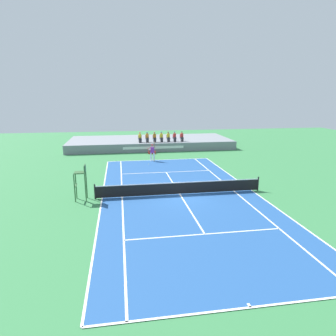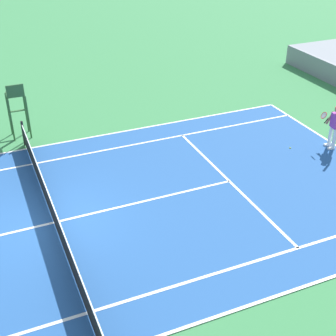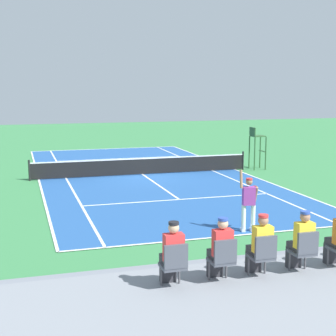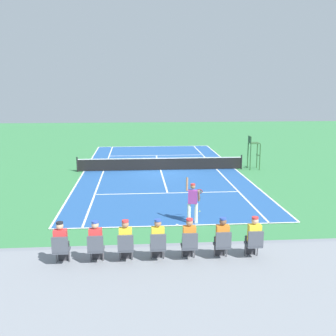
{
  "view_description": "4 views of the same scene",
  "coord_description": "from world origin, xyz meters",
  "px_view_note": "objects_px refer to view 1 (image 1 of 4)",
  "views": [
    {
      "loc": [
        -4.11,
        -19.91,
        6.94
      ],
      "look_at": [
        -0.21,
        4.05,
        1.0
      ],
      "focal_mm": 31.82,
      "sensor_mm": 36.0,
      "label": 1
    },
    {
      "loc": [
        12.73,
        -1.49,
        9.17
      ],
      "look_at": [
        -0.21,
        4.05,
        1.0
      ],
      "focal_mm": 51.01,
      "sensor_mm": 36.0,
      "label": 2
    },
    {
      "loc": [
        6.48,
        26.25,
        4.76
      ],
      "look_at": [
        -0.21,
        4.05,
        1.0
      ],
      "focal_mm": 53.97,
      "sensor_mm": 36.0,
      "label": 3
    },
    {
      "loc": [
        1.74,
        28.56,
        5.99
      ],
      "look_at": [
        -0.21,
        4.05,
        1.0
      ],
      "focal_mm": 43.18,
      "sensor_mm": 36.0,
      "label": 4
    }
  ],
  "objects_px": {
    "spectator_seated_2": "(155,137)",
    "spectator_seated_5": "(175,137)",
    "spectator_seated_0": "(140,138)",
    "spectator_seated_4": "(168,137)",
    "tennis_ball": "(149,164)",
    "umpire_chair": "(81,178)",
    "equipment_bag": "(152,152)",
    "spectator_seated_3": "(161,137)",
    "spectator_seated_1": "(147,137)",
    "spectator_seated_6": "(182,137)",
    "tennis_player": "(152,152)"
  },
  "relations": [
    {
      "from": "spectator_seated_1",
      "to": "spectator_seated_3",
      "type": "xyz_separation_m",
      "value": [
        1.84,
        0.0,
        0.0
      ]
    },
    {
      "from": "spectator_seated_0",
      "to": "tennis_ball",
      "type": "bearing_deg",
      "value": -87.73
    },
    {
      "from": "spectator_seated_6",
      "to": "spectator_seated_0",
      "type": "bearing_deg",
      "value": 180.0
    },
    {
      "from": "spectator_seated_6",
      "to": "spectator_seated_5",
      "type": "bearing_deg",
      "value": 180.0
    },
    {
      "from": "tennis_player",
      "to": "equipment_bag",
      "type": "distance_m",
      "value": 4.16
    },
    {
      "from": "spectator_seated_1",
      "to": "spectator_seated_6",
      "type": "height_order",
      "value": "same"
    },
    {
      "from": "tennis_ball",
      "to": "equipment_bag",
      "type": "relative_size",
      "value": 0.07
    },
    {
      "from": "spectator_seated_3",
      "to": "spectator_seated_2",
      "type": "bearing_deg",
      "value": 180.0
    },
    {
      "from": "umpire_chair",
      "to": "tennis_player",
      "type": "bearing_deg",
      "value": 62.3
    },
    {
      "from": "spectator_seated_6",
      "to": "tennis_player",
      "type": "xyz_separation_m",
      "value": [
        -4.57,
        -6.25,
        -0.72
      ]
    },
    {
      "from": "spectator_seated_0",
      "to": "spectator_seated_4",
      "type": "xyz_separation_m",
      "value": [
        3.66,
        0.0,
        0.0
      ]
    },
    {
      "from": "spectator_seated_1",
      "to": "umpire_chair",
      "type": "distance_m",
      "value": 18.84
    },
    {
      "from": "spectator_seated_2",
      "to": "spectator_seated_5",
      "type": "height_order",
      "value": "same"
    },
    {
      "from": "spectator_seated_4",
      "to": "tennis_player",
      "type": "xyz_separation_m",
      "value": [
        -2.79,
        -6.25,
        -0.72
      ]
    },
    {
      "from": "spectator_seated_0",
      "to": "spectator_seated_5",
      "type": "bearing_deg",
      "value": 0.0
    },
    {
      "from": "spectator_seated_2",
      "to": "equipment_bag",
      "type": "relative_size",
      "value": 1.34
    },
    {
      "from": "spectator_seated_5",
      "to": "umpire_chair",
      "type": "xyz_separation_m",
      "value": [
        -9.69,
        -17.81,
        -0.16
      ]
    },
    {
      "from": "tennis_player",
      "to": "tennis_ball",
      "type": "bearing_deg",
      "value": -109.48
    },
    {
      "from": "spectator_seated_1",
      "to": "equipment_bag",
      "type": "relative_size",
      "value": 1.34
    },
    {
      "from": "spectator_seated_0",
      "to": "spectator_seated_4",
      "type": "bearing_deg",
      "value": 0.0
    },
    {
      "from": "spectator_seated_0",
      "to": "spectator_seated_5",
      "type": "relative_size",
      "value": 1.0
    },
    {
      "from": "spectator_seated_1",
      "to": "tennis_ball",
      "type": "distance_m",
      "value": 8.03
    },
    {
      "from": "equipment_bag",
      "to": "umpire_chair",
      "type": "bearing_deg",
      "value": -112.49
    },
    {
      "from": "spectator_seated_5",
      "to": "tennis_player",
      "type": "relative_size",
      "value": 0.61
    },
    {
      "from": "spectator_seated_1",
      "to": "spectator_seated_5",
      "type": "bearing_deg",
      "value": 0.0
    },
    {
      "from": "tennis_player",
      "to": "tennis_ball",
      "type": "relative_size",
      "value": 30.63
    },
    {
      "from": "spectator_seated_1",
      "to": "spectator_seated_2",
      "type": "xyz_separation_m",
      "value": [
        0.95,
        0.0,
        0.0
      ]
    },
    {
      "from": "spectator_seated_1",
      "to": "tennis_player",
      "type": "relative_size",
      "value": 0.61
    },
    {
      "from": "spectator_seated_3",
      "to": "spectator_seated_5",
      "type": "xyz_separation_m",
      "value": [
        1.73,
        0.0,
        0.0
      ]
    },
    {
      "from": "spectator_seated_3",
      "to": "equipment_bag",
      "type": "xyz_separation_m",
      "value": [
        -1.49,
        -2.19,
        -1.55
      ]
    },
    {
      "from": "spectator_seated_2",
      "to": "tennis_ball",
      "type": "relative_size",
      "value": 18.6
    },
    {
      "from": "spectator_seated_4",
      "to": "tennis_ball",
      "type": "xyz_separation_m",
      "value": [
        -3.35,
        -7.83,
        -1.68
      ]
    },
    {
      "from": "spectator_seated_2",
      "to": "tennis_player",
      "type": "xyz_separation_m",
      "value": [
        -1.0,
        -6.25,
        -0.72
      ]
    },
    {
      "from": "spectator_seated_0",
      "to": "spectator_seated_1",
      "type": "bearing_deg",
      "value": 0.0
    },
    {
      "from": "spectator_seated_6",
      "to": "umpire_chair",
      "type": "distance_m",
      "value": 20.75
    },
    {
      "from": "spectator_seated_1",
      "to": "spectator_seated_6",
      "type": "distance_m",
      "value": 4.52
    },
    {
      "from": "spectator_seated_5",
      "to": "tennis_player",
      "type": "distance_m",
      "value": 7.26
    },
    {
      "from": "umpire_chair",
      "to": "equipment_bag",
      "type": "xyz_separation_m",
      "value": [
        6.47,
        15.62,
        -1.4
      ]
    },
    {
      "from": "spectator_seated_1",
      "to": "spectator_seated_2",
      "type": "relative_size",
      "value": 1.0
    },
    {
      "from": "umpire_chair",
      "to": "equipment_bag",
      "type": "height_order",
      "value": "umpire_chair"
    },
    {
      "from": "spectator_seated_4",
      "to": "tennis_player",
      "type": "bearing_deg",
      "value": -114.06
    },
    {
      "from": "spectator_seated_2",
      "to": "spectator_seated_6",
      "type": "distance_m",
      "value": 3.57
    },
    {
      "from": "spectator_seated_6",
      "to": "tennis_player",
      "type": "relative_size",
      "value": 0.61
    },
    {
      "from": "spectator_seated_1",
      "to": "spectator_seated_4",
      "type": "bearing_deg",
      "value": 0.0
    },
    {
      "from": "spectator_seated_2",
      "to": "spectator_seated_4",
      "type": "relative_size",
      "value": 1.0
    },
    {
      "from": "spectator_seated_6",
      "to": "equipment_bag",
      "type": "height_order",
      "value": "spectator_seated_6"
    },
    {
      "from": "spectator_seated_6",
      "to": "tennis_ball",
      "type": "distance_m",
      "value": 9.51
    },
    {
      "from": "spectator_seated_4",
      "to": "umpire_chair",
      "type": "distance_m",
      "value": 19.9
    },
    {
      "from": "spectator_seated_1",
      "to": "equipment_bag",
      "type": "bearing_deg",
      "value": -81.04
    },
    {
      "from": "spectator_seated_4",
      "to": "spectator_seated_5",
      "type": "height_order",
      "value": "same"
    }
  ]
}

